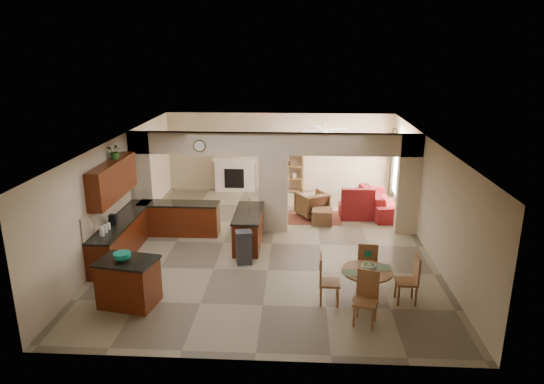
# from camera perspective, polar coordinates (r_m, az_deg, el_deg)

# --- Properties ---
(floor) EXTENTS (10.00, 10.00, 0.00)m
(floor) POSITION_cam_1_polar(r_m,az_deg,el_deg) (12.95, -0.05, -6.09)
(floor) COLOR gray
(floor) RESTS_ON ground
(ceiling) EXTENTS (10.00, 10.00, 0.00)m
(ceiling) POSITION_cam_1_polar(r_m,az_deg,el_deg) (12.14, -0.05, 6.18)
(ceiling) COLOR white
(ceiling) RESTS_ON wall_back
(wall_back) EXTENTS (8.00, 0.00, 8.00)m
(wall_back) POSITION_cam_1_polar(r_m,az_deg,el_deg) (17.31, 0.87, 4.67)
(wall_back) COLOR beige
(wall_back) RESTS_ON floor
(wall_front) EXTENTS (8.00, 0.00, 8.00)m
(wall_front) POSITION_cam_1_polar(r_m,az_deg,el_deg) (7.84, -2.13, -10.86)
(wall_front) COLOR beige
(wall_front) RESTS_ON floor
(wall_left) EXTENTS (0.00, 10.00, 10.00)m
(wall_left) POSITION_cam_1_polar(r_m,az_deg,el_deg) (13.30, -17.53, 0.13)
(wall_left) COLOR beige
(wall_left) RESTS_ON floor
(wall_right) EXTENTS (0.00, 10.00, 10.00)m
(wall_right) POSITION_cam_1_polar(r_m,az_deg,el_deg) (12.89, 17.99, -0.43)
(wall_right) COLOR beige
(wall_right) RESTS_ON floor
(partition_left_pier) EXTENTS (0.60, 0.25, 2.80)m
(partition_left_pier) POSITION_cam_1_polar(r_m,az_deg,el_deg) (14.11, -15.00, 1.27)
(partition_left_pier) COLOR beige
(partition_left_pier) RESTS_ON floor
(partition_center_pier) EXTENTS (0.80, 0.25, 2.20)m
(partition_center_pier) POSITION_cam_1_polar(r_m,az_deg,el_deg) (13.51, 0.18, -0.14)
(partition_center_pier) COLOR beige
(partition_center_pier) RESTS_ON floor
(partition_right_pier) EXTENTS (0.60, 0.25, 2.80)m
(partition_right_pier) POSITION_cam_1_polar(r_m,az_deg,el_deg) (13.75, 15.77, 0.81)
(partition_right_pier) COLOR beige
(partition_right_pier) RESTS_ON floor
(partition_header) EXTENTS (8.00, 0.25, 0.60)m
(partition_header) POSITION_cam_1_polar(r_m,az_deg,el_deg) (13.17, 0.19, 5.70)
(partition_header) COLOR beige
(partition_header) RESTS_ON partition_center_pier
(kitchen_counter) EXTENTS (2.52, 3.29, 1.48)m
(kitchen_counter) POSITION_cam_1_polar(r_m,az_deg,el_deg) (13.13, -14.51, -4.15)
(kitchen_counter) COLOR #461508
(kitchen_counter) RESTS_ON floor
(upper_cabinets) EXTENTS (0.35, 2.40, 0.90)m
(upper_cabinets) POSITION_cam_1_polar(r_m,az_deg,el_deg) (12.38, -18.22, 1.36)
(upper_cabinets) COLOR #461508
(upper_cabinets) RESTS_ON wall_left
(peninsula) EXTENTS (0.70, 1.85, 0.91)m
(peninsula) POSITION_cam_1_polar(r_m,az_deg,el_deg) (12.72, -2.79, -4.33)
(peninsula) COLOR #461508
(peninsula) RESTS_ON floor
(wall_clock) EXTENTS (0.34, 0.03, 0.34)m
(wall_clock) POSITION_cam_1_polar(r_m,az_deg,el_deg) (13.29, -8.53, 5.39)
(wall_clock) COLOR #4F381A
(wall_clock) RESTS_ON partition_header
(rug) EXTENTS (1.60, 1.30, 0.01)m
(rug) POSITION_cam_1_polar(r_m,az_deg,el_deg) (14.90, 5.02, -3.01)
(rug) COLOR brown
(rug) RESTS_ON floor
(fireplace) EXTENTS (1.60, 0.35, 1.20)m
(fireplace) POSITION_cam_1_polar(r_m,az_deg,el_deg) (17.46, -4.42, 2.08)
(fireplace) COLOR white
(fireplace) RESTS_ON floor
(shelving_unit) EXTENTS (1.00, 0.32, 1.80)m
(shelving_unit) POSITION_cam_1_polar(r_m,az_deg,el_deg) (17.24, 2.01, 2.90)
(shelving_unit) COLOR #985A34
(shelving_unit) RESTS_ON floor
(window_a) EXTENTS (0.02, 0.90, 1.90)m
(window_a) POSITION_cam_1_polar(r_m,az_deg,el_deg) (15.09, 15.69, 1.42)
(window_a) COLOR white
(window_a) RESTS_ON wall_right
(window_b) EXTENTS (0.02, 0.90, 1.90)m
(window_b) POSITION_cam_1_polar(r_m,az_deg,el_deg) (16.70, 14.49, 2.97)
(window_b) COLOR white
(window_b) RESTS_ON wall_right
(glazed_door) EXTENTS (0.02, 0.70, 2.10)m
(glazed_door) POSITION_cam_1_polar(r_m,az_deg,el_deg) (15.93, 15.02, 1.72)
(glazed_door) COLOR white
(glazed_door) RESTS_ON wall_right
(drape_a_left) EXTENTS (0.10, 0.28, 2.30)m
(drape_a_left) POSITION_cam_1_polar(r_m,az_deg,el_deg) (14.51, 16.03, 0.80)
(drape_a_left) COLOR #381F16
(drape_a_left) RESTS_ON wall_right
(drape_a_right) EXTENTS (0.10, 0.28, 2.30)m
(drape_a_right) POSITION_cam_1_polar(r_m,az_deg,el_deg) (15.64, 15.10, 2.01)
(drape_a_right) COLOR #381F16
(drape_a_right) RESTS_ON wall_right
(drape_b_left) EXTENTS (0.10, 0.28, 2.30)m
(drape_b_left) POSITION_cam_1_polar(r_m,az_deg,el_deg) (16.12, 14.75, 2.46)
(drape_b_left) COLOR #381F16
(drape_b_left) RESTS_ON wall_right
(drape_b_right) EXTENTS (0.10, 0.28, 2.30)m
(drape_b_right) POSITION_cam_1_polar(r_m,az_deg,el_deg) (17.26, 13.99, 3.45)
(drape_b_right) COLOR #381F16
(drape_b_right) RESTS_ON wall_right
(ceiling_fan) EXTENTS (1.00, 1.00, 0.10)m
(ceiling_fan) POSITION_cam_1_polar(r_m,az_deg,el_deg) (15.14, 6.31, 7.28)
(ceiling_fan) COLOR white
(ceiling_fan) RESTS_ON ceiling
(kitchen_island) EXTENTS (1.26, 1.00, 0.98)m
(kitchen_island) POSITION_cam_1_polar(r_m,az_deg,el_deg) (10.31, -16.52, -10.13)
(kitchen_island) COLOR #461508
(kitchen_island) RESTS_ON floor
(teal_bowl) EXTENTS (0.34, 0.34, 0.16)m
(teal_bowl) POSITION_cam_1_polar(r_m,az_deg,el_deg) (10.07, -17.21, -7.28)
(teal_bowl) COLOR #148C71
(teal_bowl) RESTS_ON kitchen_island
(trash_can) EXTENTS (0.42, 0.38, 0.76)m
(trash_can) POSITION_cam_1_polar(r_m,az_deg,el_deg) (11.71, -3.31, -6.67)
(trash_can) COLOR #323134
(trash_can) RESTS_ON floor
(dining_table) EXTENTS (1.03, 1.03, 0.71)m
(dining_table) POSITION_cam_1_polar(r_m,az_deg,el_deg) (10.17, 11.07, -10.18)
(dining_table) COLOR #985A34
(dining_table) RESTS_ON floor
(fruit_bowl) EXTENTS (0.31, 0.31, 0.16)m
(fruit_bowl) POSITION_cam_1_polar(r_m,az_deg,el_deg) (10.01, 11.31, -8.68)
(fruit_bowl) COLOR #6FA322
(fruit_bowl) RESTS_ON dining_table
(sofa) EXTENTS (2.56, 1.33, 0.71)m
(sofa) POSITION_cam_1_polar(r_m,az_deg,el_deg) (15.63, 12.70, -1.05)
(sofa) COLOR maroon
(sofa) RESTS_ON floor
(chaise) EXTENTS (1.01, 0.84, 0.40)m
(chaise) POSITION_cam_1_polar(r_m,az_deg,el_deg) (15.05, 9.84, -2.21)
(chaise) COLOR maroon
(chaise) RESTS_ON floor
(armchair) EXTENTS (1.13, 1.14, 0.77)m
(armchair) POSITION_cam_1_polar(r_m,az_deg,el_deg) (14.92, 4.70, -1.42)
(armchair) COLOR maroon
(armchair) RESTS_ON floor
(ottoman) EXTENTS (0.64, 0.64, 0.43)m
(ottoman) POSITION_cam_1_polar(r_m,az_deg,el_deg) (14.38, 5.92, -2.89)
(ottoman) COLOR maroon
(ottoman) RESTS_ON floor
(plant) EXTENTS (0.42, 0.39, 0.40)m
(plant) POSITION_cam_1_polar(r_m,az_deg,el_deg) (12.51, -18.00, 4.60)
(plant) COLOR #1A4813
(plant) RESTS_ON upper_cabinets
(chair_north) EXTENTS (0.46, 0.46, 1.02)m
(chair_north) POSITION_cam_1_polar(r_m,az_deg,el_deg) (10.77, 11.12, -8.15)
(chair_north) COLOR #985A34
(chair_north) RESTS_ON floor
(chair_east) EXTENTS (0.43, 0.43, 1.02)m
(chair_east) POSITION_cam_1_polar(r_m,az_deg,el_deg) (10.33, 16.05, -9.63)
(chair_east) COLOR #985A34
(chair_east) RESTS_ON floor
(chair_south) EXTENTS (0.52, 0.52, 1.02)m
(chair_south) POSITION_cam_1_polar(r_m,az_deg,el_deg) (9.46, 11.06, -11.84)
(chair_south) COLOR #985A34
(chair_south) RESTS_ON floor
(chair_west) EXTENTS (0.44, 0.43, 1.02)m
(chair_west) POSITION_cam_1_polar(r_m,az_deg,el_deg) (9.98, 6.32, -10.02)
(chair_west) COLOR #985A34
(chair_west) RESTS_ON floor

